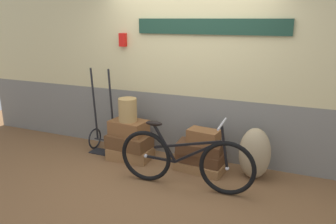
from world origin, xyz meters
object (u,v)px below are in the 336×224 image
(suitcase_6, at_px, (204,136))
(luggage_trolley, at_px, (104,133))
(suitcase_1, at_px, (129,141))
(suitcase_3, at_px, (200,166))
(suitcase_4, at_px, (201,157))
(suitcase_5, at_px, (200,148))
(wicker_basket, at_px, (128,110))
(suitcase_2, at_px, (129,127))
(suitcase_0, at_px, (131,153))
(bicycle, at_px, (184,160))
(burlap_sack, at_px, (255,153))

(suitcase_6, distance_m, luggage_trolley, 1.70)
(suitcase_1, distance_m, suitcase_3, 1.14)
(suitcase_4, height_order, luggage_trolley, luggage_trolley)
(suitcase_5, xyz_separation_m, wicker_basket, (-1.14, 0.02, 0.42))
(suitcase_3, distance_m, suitcase_6, 0.45)
(suitcase_2, bearing_deg, suitcase_5, 3.77)
(suitcase_1, bearing_deg, suitcase_6, 5.43)
(suitcase_1, xyz_separation_m, suitcase_6, (1.15, 0.04, 0.23))
(suitcase_1, distance_m, suitcase_2, 0.21)
(suitcase_0, xyz_separation_m, wicker_basket, (-0.04, 0.02, 0.67))
(wicker_basket, xyz_separation_m, bicycle, (1.11, -0.55, -0.39))
(suitcase_3, xyz_separation_m, suitcase_4, (-0.00, 0.01, 0.13))
(suitcase_6, distance_m, wicker_basket, 1.21)
(suitcase_5, bearing_deg, suitcase_2, 174.62)
(bicycle, bearing_deg, suitcase_5, 87.12)
(suitcase_0, distance_m, suitcase_3, 1.11)
(suitcase_5, relative_size, wicker_basket, 1.76)
(suitcase_4, bearing_deg, wicker_basket, -173.86)
(suitcase_1, height_order, suitcase_2, suitcase_2)
(suitcase_0, distance_m, suitcase_6, 1.21)
(wicker_basket, bearing_deg, bicycle, -26.36)
(burlap_sack, distance_m, bicycle, 0.98)
(suitcase_5, xyz_separation_m, suitcase_6, (0.04, 0.03, 0.16))
(suitcase_0, relative_size, bicycle, 0.36)
(suitcase_3, distance_m, bicycle, 0.63)
(suitcase_3, distance_m, wicker_basket, 1.34)
(suitcase_0, height_order, luggage_trolley, luggage_trolley)
(suitcase_0, relative_size, suitcase_1, 1.00)
(suitcase_1, bearing_deg, suitcase_5, 3.90)
(suitcase_3, height_order, burlap_sack, burlap_sack)
(suitcase_6, height_order, luggage_trolley, luggage_trolley)
(suitcase_2, xyz_separation_m, suitcase_6, (1.18, -0.00, 0.03))
(wicker_basket, relative_size, burlap_sack, 0.50)
(suitcase_2, height_order, wicker_basket, wicker_basket)
(suitcase_3, height_order, suitcase_4, suitcase_4)
(suitcase_2, relative_size, suitcase_6, 1.27)
(wicker_basket, relative_size, bicycle, 0.20)
(suitcase_0, relative_size, wicker_basket, 1.82)
(suitcase_5, bearing_deg, bicycle, -96.49)
(suitcase_5, relative_size, bicycle, 0.35)
(suitcase_0, bearing_deg, suitcase_2, 133.81)
(suitcase_4, height_order, suitcase_5, suitcase_5)
(bicycle, bearing_deg, suitcase_6, 82.92)
(suitcase_1, xyz_separation_m, suitcase_4, (1.12, 0.04, -0.08))
(suitcase_3, bearing_deg, suitcase_1, -172.24)
(suitcase_1, height_order, luggage_trolley, luggage_trolley)
(suitcase_1, relative_size, burlap_sack, 0.91)
(suitcase_0, relative_size, suitcase_2, 1.17)
(suitcase_1, distance_m, suitcase_4, 1.12)
(burlap_sack, bearing_deg, suitcase_2, -178.83)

